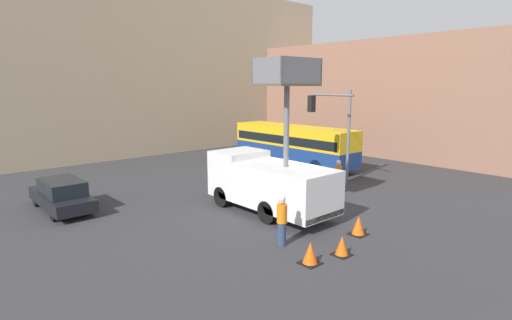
# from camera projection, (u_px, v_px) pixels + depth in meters

# --- Properties ---
(ground_plane) EXTENTS (120.00, 120.00, 0.00)m
(ground_plane) POSITION_uv_depth(u_px,v_px,m) (299.00, 209.00, 19.27)
(ground_plane) COLOR #333335
(building_backdrop_far) EXTENTS (44.00, 10.00, 14.61)m
(building_backdrop_far) POSITION_uv_depth(u_px,v_px,m) (104.00, 69.00, 35.05)
(building_backdrop_far) COLOR tan
(building_backdrop_far) RESTS_ON ground_plane
(building_backdrop_side) EXTENTS (10.00, 28.00, 9.57)m
(building_backdrop_side) POSITION_uv_depth(u_px,v_px,m) (396.00, 98.00, 36.28)
(building_backdrop_side) COLOR #936651
(building_backdrop_side) RESTS_ON ground_plane
(utility_truck) EXTENTS (2.48, 6.51, 6.99)m
(utility_truck) POSITION_uv_depth(u_px,v_px,m) (269.00, 179.00, 18.45)
(utility_truck) COLOR white
(utility_truck) RESTS_ON ground_plane
(city_bus) EXTENTS (2.49, 10.09, 2.94)m
(city_bus) POSITION_uv_depth(u_px,v_px,m) (294.00, 143.00, 29.29)
(city_bus) COLOR navy
(city_bus) RESTS_ON ground_plane
(traffic_light_pole) EXTENTS (3.41, 3.15, 5.63)m
(traffic_light_pole) POSITION_uv_depth(u_px,v_px,m) (336.00, 121.00, 23.20)
(traffic_light_pole) COLOR slate
(traffic_light_pole) RESTS_ON ground_plane
(road_worker_near_truck) EXTENTS (0.38, 0.38, 1.94)m
(road_worker_near_truck) POSITION_uv_depth(u_px,v_px,m) (282.00, 220.00, 14.68)
(road_worker_near_truck) COLOR navy
(road_worker_near_truck) RESTS_ON ground_plane
(road_worker_directing) EXTENTS (0.38, 0.38, 1.91)m
(road_worker_directing) POSITION_uv_depth(u_px,v_px,m) (338.00, 177.00, 21.67)
(road_worker_directing) COLOR navy
(road_worker_directing) RESTS_ON ground_plane
(traffic_cone_near_truck) EXTENTS (0.66, 0.66, 0.76)m
(traffic_cone_near_truck) POSITION_uv_depth(u_px,v_px,m) (358.00, 226.00, 15.88)
(traffic_cone_near_truck) COLOR black
(traffic_cone_near_truck) RESTS_ON ground_plane
(traffic_cone_mid_road) EXTENTS (0.65, 0.65, 0.75)m
(traffic_cone_mid_road) POSITION_uv_depth(u_px,v_px,m) (310.00, 254.00, 13.27)
(traffic_cone_mid_road) COLOR black
(traffic_cone_mid_road) RESTS_ON ground_plane
(traffic_cone_far_side) EXTENTS (0.61, 0.61, 0.69)m
(traffic_cone_far_side) POSITION_uv_depth(u_px,v_px,m) (342.00, 246.00, 13.95)
(traffic_cone_far_side) COLOR black
(traffic_cone_far_side) RESTS_ON ground_plane
(parked_car_curbside) EXTENTS (1.77, 4.74, 1.52)m
(parked_car_curbside) POSITION_uv_depth(u_px,v_px,m) (62.00, 195.00, 18.89)
(parked_car_curbside) COLOR black
(parked_car_curbside) RESTS_ON ground_plane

